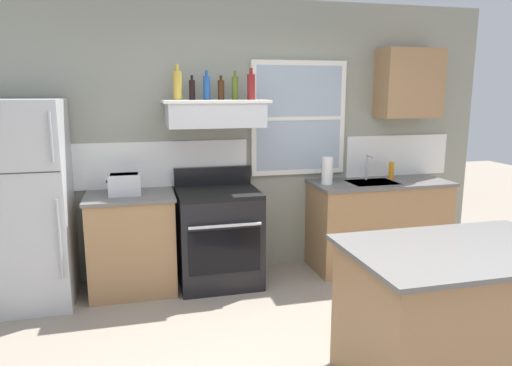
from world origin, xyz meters
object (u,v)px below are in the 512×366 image
paper_towel_roll (327,171)px  dish_soap_bottle (391,170)px  bottle_brown_stout (221,90)px  bottle_olive_oil_square (235,88)px  bottle_champagne_gold_foil (177,85)px  bottle_blue_liqueur (207,87)px  stove_range (219,236)px  bottle_balsamic_dark (192,90)px  refrigerator (26,205)px  toaster (125,184)px  kitchen_island (458,317)px  bottle_red_label_wine (251,86)px

paper_towel_roll → dish_soap_bottle: bearing=7.4°
bottle_brown_stout → bottle_olive_oil_square: 0.14m
bottle_champagne_gold_foil → bottle_blue_liqueur: 0.27m
bottle_olive_oil_square → paper_towel_roll: (0.91, -0.11, -0.81)m
bottle_blue_liqueur → bottle_olive_oil_square: bearing=4.9°
bottle_champagne_gold_foil → dish_soap_bottle: size_ratio=1.77×
stove_range → bottle_balsamic_dark: (-0.20, 0.12, 1.37)m
bottle_blue_liqueur → stove_range: bearing=-62.8°
stove_range → bottle_olive_oil_square: 1.41m
refrigerator → stove_range: 1.70m
toaster → bottle_brown_stout: 1.23m
bottle_champagne_gold_foil → bottle_brown_stout: 0.41m
refrigerator → bottle_champagne_gold_foil: 1.66m
stove_range → bottle_brown_stout: (0.07, 0.14, 1.37)m
stove_range → bottle_champagne_gold_foil: (-0.33, 0.11, 1.41)m
toaster → bottle_olive_oil_square: (1.04, 0.12, 0.85)m
bottle_olive_oil_square → kitchen_island: 2.71m
refrigerator → bottle_olive_oil_square: bottle_olive_oil_square is taller
bottle_blue_liqueur → bottle_olive_oil_square: size_ratio=1.00×
paper_towel_roll → bottle_blue_liqueur: bearing=175.6°
bottle_olive_oil_square → kitchen_island: bearing=-65.9°
stove_range → bottle_blue_liqueur: bearing=117.2°
refrigerator → bottle_balsamic_dark: bearing=5.8°
toaster → bottle_red_label_wine: size_ratio=1.03×
bottle_balsamic_dark → bottle_red_label_wine: bottle_red_label_wine is taller
dish_soap_bottle → stove_range: bearing=-175.8°
bottle_champagne_gold_foil → stove_range: bearing=-18.9°
bottle_brown_stout → kitchen_island: size_ratio=0.16×
bottle_blue_liqueur → bottle_olive_oil_square: (0.27, 0.02, -0.00)m
stove_range → paper_towel_roll: size_ratio=4.04×
bottle_balsamic_dark → bottle_red_label_wine: size_ratio=0.77×
toaster → paper_towel_roll: bearing=0.2°
refrigerator → stove_range: bearing=0.8°
toaster → kitchen_island: bearing=-45.1°
stove_range → paper_towel_roll: paper_towel_roll is taller
bottle_olive_oil_square → kitchen_island: bottle_olive_oil_square is taller
stove_range → bottle_brown_stout: bearing=63.3°
toaster → bottle_champagne_gold_foil: bottle_champagne_gold_foil is taller
bottle_brown_stout → bottle_olive_oil_square: (0.14, 0.02, 0.02)m
bottle_balsamic_dark → kitchen_island: bearing=-57.1°
bottle_blue_liqueur → bottle_red_label_wine: bottle_red_label_wine is taller
bottle_balsamic_dark → bottle_red_label_wine: (0.54, -0.05, 0.03)m
bottle_red_label_wine → refrigerator: bearing=-177.1°
stove_range → kitchen_island: stove_range is taller
stove_range → bottle_brown_stout: size_ratio=4.91×
bottle_red_label_wine → toaster: bearing=-177.8°
toaster → refrigerator: bearing=-176.2°
paper_towel_roll → kitchen_island: size_ratio=0.19×
refrigerator → paper_towel_roll: 2.77m
toaster → bottle_balsamic_dark: 1.05m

